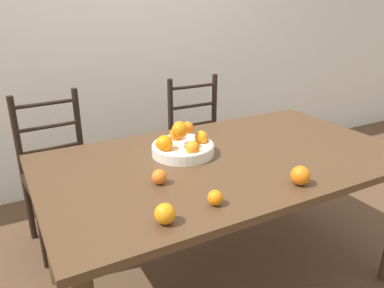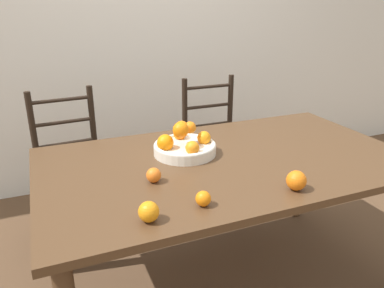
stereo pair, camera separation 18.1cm
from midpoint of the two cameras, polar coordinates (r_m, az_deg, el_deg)
ground_plane at (r=2.29m, az=2.16°, el=-20.04°), size 12.00×12.00×0.00m
wall_back at (r=3.19m, az=-12.71°, el=16.80°), size 8.00×0.06×2.60m
dining_table at (r=1.92m, az=2.44°, el=-4.41°), size 1.83×1.04×0.77m
fruit_bowl at (r=1.90m, az=-4.18°, el=-0.22°), size 0.32×0.32×0.18m
orange_loose_0 at (r=1.63m, az=13.18°, el=-4.76°), size 0.08×0.08×0.08m
orange_loose_1 at (r=1.61m, az=-8.21°, el=-5.05°), size 0.07×0.07×0.07m
orange_loose_2 at (r=1.34m, az=-8.07°, el=-10.58°), size 0.08×0.08×0.08m
orange_loose_3 at (r=1.44m, az=-0.05°, el=-8.28°), size 0.06×0.06×0.06m
chair_left at (r=2.55m, az=-21.46°, el=-4.64°), size 0.45×0.43×0.98m
chair_right at (r=2.83m, az=-0.35°, el=-0.58°), size 0.42×0.40×0.98m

